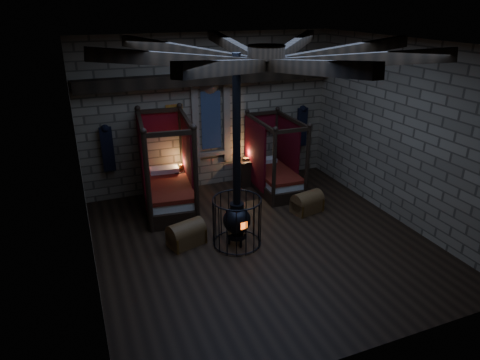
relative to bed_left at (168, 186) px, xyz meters
name	(u,v)px	position (x,y,z in m)	size (l,w,h in m)	color
room	(264,68)	(1.51, -2.36, 3.16)	(7.02, 7.02, 4.29)	black
bed_left	(168,186)	(0.00, 0.00, 0.00)	(1.43, 2.37, 2.36)	black
bed_right	(274,173)	(2.98, 0.01, -0.08)	(1.08, 1.98, 2.04)	black
trunk_left	(186,234)	(-0.06, -1.94, -0.33)	(0.88, 0.69, 0.56)	brown
trunk_right	(307,203)	(3.17, -1.53, -0.34)	(0.83, 0.62, 0.55)	brown
nightstand_left	(182,181)	(0.53, 0.67, -0.21)	(0.45, 0.44, 0.87)	black
nightstand_right	(246,172)	(2.41, 0.60, -0.20)	(0.48, 0.46, 0.82)	black
stove	(237,218)	(0.97, -2.33, 0.06)	(1.06, 1.06, 4.05)	black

